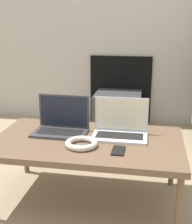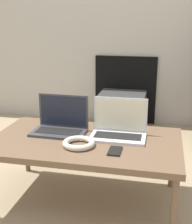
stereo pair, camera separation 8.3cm
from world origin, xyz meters
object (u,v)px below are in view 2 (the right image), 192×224
(laptop_right, at_px, (119,128))
(phone, at_px, (115,151))
(headphones, at_px, (79,143))
(laptop_left, at_px, (61,124))
(tv, at_px, (122,111))

(laptop_right, height_order, phone, laptop_right)
(headphones, bearing_deg, laptop_left, 130.81)
(headphones, relative_size, tv, 0.40)
(headphones, height_order, tv, headphones)
(tv, bearing_deg, headphones, -91.67)
(phone, bearing_deg, laptop_left, 148.59)
(laptop_left, xyz_separation_m, tv, (0.22, 1.30, -0.28))
(laptop_right, relative_size, phone, 2.66)
(laptop_right, xyz_separation_m, phone, (0.02, -0.24, -0.05))
(headphones, xyz_separation_m, phone, (0.22, -0.03, -0.01))
(laptop_right, bearing_deg, laptop_left, 179.58)
(phone, bearing_deg, headphones, 170.83)
(laptop_right, bearing_deg, tv, 96.46)
(laptop_left, height_order, tv, laptop_left)
(laptop_left, bearing_deg, tv, 81.63)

